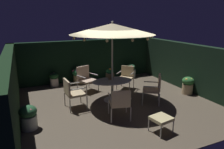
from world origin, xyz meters
TOP-DOWN VIEW (x-y plane):
  - ground_plane at (0.00, 0.00)m, footprint 6.83×6.46m
  - hedge_backdrop_rear at (0.00, 3.08)m, footprint 6.83×0.30m
  - hedge_backdrop_left at (-3.26, 0.00)m, footprint 0.30×6.46m
  - hedge_backdrop_right at (3.26, 0.00)m, footprint 0.30×6.46m
  - patio_dining_table at (-0.06, 0.18)m, footprint 1.45×1.01m
  - patio_umbrella at (-0.06, 0.18)m, footprint 2.83×2.83m
  - centerpiece_planter at (-0.08, 0.34)m, footprint 0.30×0.30m
  - patio_chair_north at (1.15, -0.63)m, footprint 0.80×0.79m
  - patio_chair_northeast at (1.01, 1.17)m, footprint 0.81×0.81m
  - patio_chair_east at (-0.62, 1.54)m, footprint 0.82×0.81m
  - patio_chair_southeast at (-1.52, 0.08)m, footprint 0.64×0.70m
  - patio_chair_south at (-0.44, -1.22)m, footprint 0.72×0.74m
  - ottoman_footrest at (0.21, -2.29)m, footprint 0.56×0.54m
  - potted_plant_left_far at (2.88, -0.39)m, footprint 0.45×0.45m
  - potted_plant_back_right at (2.01, 2.59)m, footprint 0.47×0.47m
  - potted_plant_back_center at (-2.89, -0.74)m, footprint 0.46×0.46m
  - potted_plant_left_near at (-0.65, 2.65)m, footprint 0.52×0.51m
  - potted_plant_right_near at (-1.71, 2.65)m, footprint 0.39×0.39m

SIDE VIEW (x-z plane):
  - ground_plane at x=0.00m, z-range -0.02..0.00m
  - potted_plant_right_near at x=-1.71m, z-range 0.02..0.61m
  - potted_plant_back_right at x=2.01m, z-range -0.01..0.65m
  - potted_plant_back_center at x=-2.89m, z-range 0.02..0.67m
  - potted_plant_left_far at x=2.88m, z-range 0.03..0.70m
  - ottoman_footrest at x=0.21m, z-range 0.16..0.58m
  - potted_plant_left_near at x=-0.65m, z-range 0.04..0.72m
  - patio_chair_northeast at x=1.01m, z-range 0.08..0.99m
  - patio_chair_south at x=-0.44m, z-range 0.08..1.01m
  - patio_chair_east at x=-0.62m, z-range 0.06..1.05m
  - patio_dining_table at x=-0.06m, z-range 0.19..0.93m
  - patio_chair_north at x=1.15m, z-range 0.07..1.09m
  - patio_chair_southeast at x=-1.52m, z-range 0.09..1.07m
  - hedge_backdrop_rear at x=0.00m, z-range 0.00..1.87m
  - hedge_backdrop_left at x=-3.26m, z-range 0.00..1.87m
  - hedge_backdrop_right at x=3.26m, z-range 0.00..1.87m
  - centerpiece_planter at x=-0.08m, z-range 0.76..1.16m
  - patio_umbrella at x=-0.06m, z-range 1.13..3.89m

